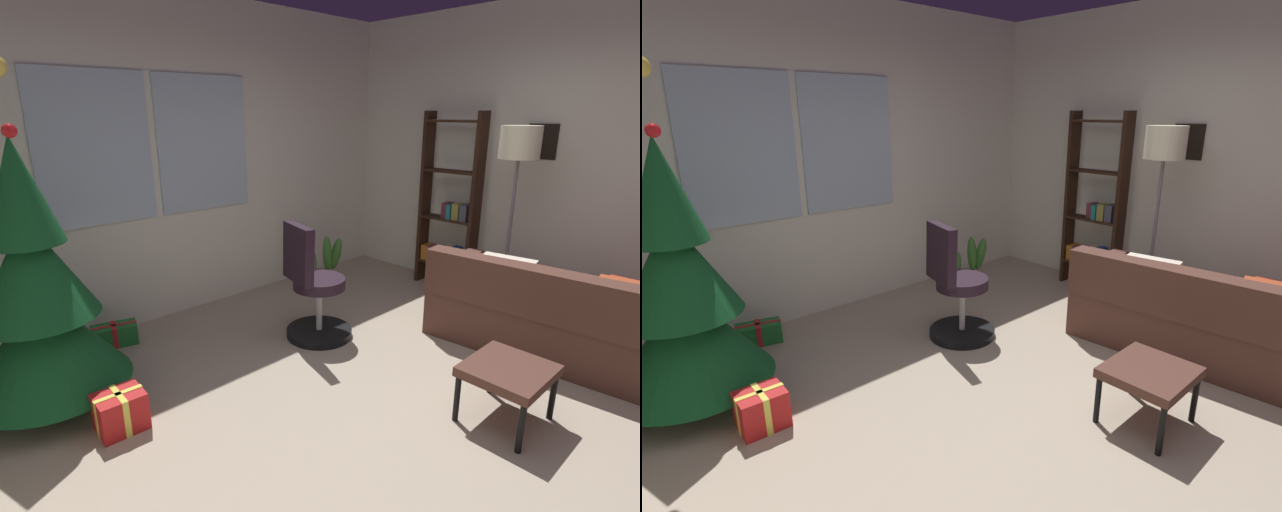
% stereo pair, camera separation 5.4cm
% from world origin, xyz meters
% --- Properties ---
extents(ground_plane, '(4.82, 5.19, 0.10)m').
position_xyz_m(ground_plane, '(0.00, 0.00, -0.05)').
color(ground_plane, tan).
extents(wall_back_with_windows, '(4.82, 0.12, 2.84)m').
position_xyz_m(wall_back_with_windows, '(-0.02, 2.64, 1.42)').
color(wall_back_with_windows, silver).
rests_on(wall_back_with_windows, ground_plane).
extents(wall_right_with_frames, '(0.12, 5.19, 2.84)m').
position_xyz_m(wall_right_with_frames, '(2.46, -0.00, 1.42)').
color(wall_right_with_frames, silver).
rests_on(wall_right_with_frames, ground_plane).
extents(couch, '(1.69, 2.13, 0.77)m').
position_xyz_m(couch, '(1.64, -0.41, 0.28)').
color(couch, '#523228').
rests_on(couch, ground_plane).
extents(footstool, '(0.50, 0.46, 0.37)m').
position_xyz_m(footstool, '(0.39, -0.34, 0.32)').
color(footstool, '#523228').
rests_on(footstool, ground_plane).
extents(holiday_tree, '(0.97, 0.97, 2.14)m').
position_xyz_m(holiday_tree, '(-1.57, 1.77, 0.73)').
color(holiday_tree, '#4C331E').
rests_on(holiday_tree, ground_plane).
extents(gift_box_red, '(0.28, 0.24, 0.25)m').
position_xyz_m(gift_box_red, '(-1.36, 1.22, 0.12)').
color(gift_box_red, red).
rests_on(gift_box_red, ground_plane).
extents(gift_box_green, '(0.39, 0.28, 0.17)m').
position_xyz_m(gift_box_green, '(-0.97, 2.35, 0.08)').
color(gift_box_green, '#1E722D').
rests_on(gift_box_green, ground_plane).
extents(office_chair, '(0.56, 0.56, 1.00)m').
position_xyz_m(office_chair, '(0.31, 1.31, 0.39)').
color(office_chair, black).
rests_on(office_chair, ground_plane).
extents(bookshelf, '(0.18, 0.64, 1.85)m').
position_xyz_m(bookshelf, '(2.20, 1.22, 0.81)').
color(bookshelf, black).
rests_on(bookshelf, ground_plane).
extents(floor_lamp, '(0.34, 0.34, 1.73)m').
position_xyz_m(floor_lamp, '(1.95, 0.45, 1.46)').
color(floor_lamp, slate).
rests_on(floor_lamp, ground_plane).
extents(potted_plant, '(0.43, 0.36, 0.60)m').
position_xyz_m(potted_plant, '(1.18, 2.09, 0.23)').
color(potted_plant, '#885E47').
rests_on(potted_plant, ground_plane).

